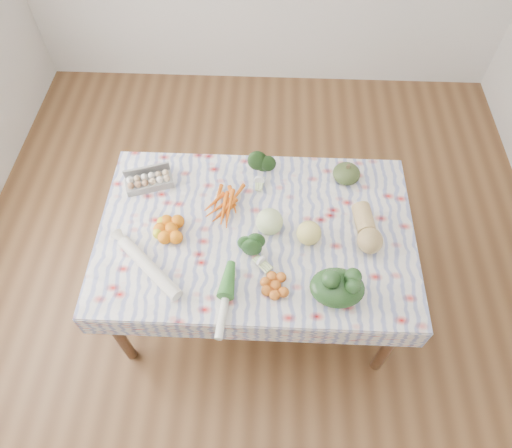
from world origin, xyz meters
name	(u,v)px	position (x,y,z in m)	size (l,w,h in m)	color
ground	(256,294)	(0.00, 0.00, 0.00)	(4.50, 4.50, 0.00)	brown
dining_table	(256,239)	(0.00, 0.00, 0.68)	(1.60, 1.00, 0.75)	brown
tablecloth	(256,231)	(0.00, 0.00, 0.76)	(1.66, 1.06, 0.01)	silver
egg_carton	(149,182)	(-0.61, 0.27, 0.80)	(0.26, 0.10, 0.07)	#969792
carrot_bunch	(225,205)	(-0.18, 0.14, 0.78)	(0.23, 0.21, 0.04)	#DD5D0F
kale_bunch	(260,170)	(0.01, 0.36, 0.83)	(0.15, 0.13, 0.13)	#183411
kabocha_squash	(346,174)	(0.49, 0.37, 0.81)	(0.15, 0.15, 0.10)	#425327
cabbage	(269,222)	(0.07, 0.01, 0.83)	(0.14, 0.14, 0.14)	#CAE296
butternut_squash	(367,227)	(0.57, 0.00, 0.83)	(0.13, 0.28, 0.13)	tan
orange_cluster	(171,229)	(-0.44, -0.04, 0.80)	(0.23, 0.23, 0.08)	orange
broccoli	(254,253)	(0.00, -0.17, 0.81)	(0.14, 0.14, 0.10)	#234F1F
mandarin_cluster	(276,285)	(0.11, -0.33, 0.79)	(0.18, 0.18, 0.05)	orange
grapefruit	(309,233)	(0.27, -0.05, 0.83)	(0.13, 0.13, 0.13)	#EADA6D
spinach_bag	(337,288)	(0.40, -0.35, 0.82)	(0.26, 0.21, 0.11)	#1A3717
daikon	(150,268)	(-0.51, -0.26, 0.79)	(0.06, 0.06, 0.45)	white
leek	(225,301)	(-0.13, -0.42, 0.78)	(0.04, 0.04, 0.37)	white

